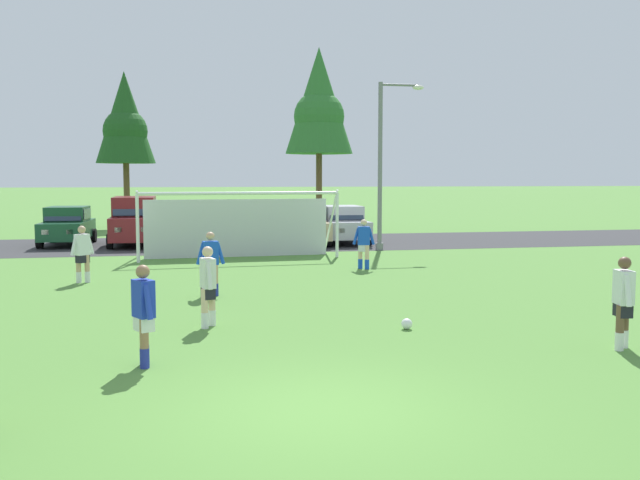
{
  "coord_description": "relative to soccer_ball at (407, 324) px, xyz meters",
  "views": [
    {
      "loc": [
        -1.7,
        -8.65,
        3.02
      ],
      "look_at": [
        1.68,
        8.5,
        1.44
      ],
      "focal_mm": 39.06,
      "sensor_mm": 36.0,
      "label": 1
    }
  ],
  "objects": [
    {
      "name": "parked_car_slot_left",
      "position": [
        -6.45,
        18.8,
        1.0
      ],
      "size": [
        2.14,
        4.6,
        2.16
      ],
      "color": "maroon",
      "rests_on": "ground"
    },
    {
      "name": "player_winger_left",
      "position": [
        -3.67,
        4.76,
        0.71
      ],
      "size": [
        0.75,
        0.3,
        1.64
      ],
      "color": "tan",
      "rests_on": "ground"
    },
    {
      "name": "street_lamp",
      "position": [
        3.84,
        14.71,
        3.47
      ],
      "size": [
        2.0,
        0.32,
        6.89
      ],
      "color": "slate",
      "rests_on": "ground"
    },
    {
      "name": "parking_lot_strip",
      "position": [
        -2.64,
        18.72,
        -0.11
      ],
      "size": [
        52.0,
        8.4,
        0.01
      ],
      "primitive_type": "cube",
      "color": "#333335",
      "rests_on": "ground"
    },
    {
      "name": "player_midfield_center",
      "position": [
        1.5,
        9.08,
        0.71
      ],
      "size": [
        0.73,
        0.34,
        1.64
      ],
      "color": "beige",
      "rests_on": "ground"
    },
    {
      "name": "parked_car_slot_far_left",
      "position": [
        -9.41,
        19.49,
        0.77
      ],
      "size": [
        2.15,
        4.26,
        1.72
      ],
      "color": "#194C2D",
      "rests_on": "ground"
    },
    {
      "name": "player_defender_far",
      "position": [
        -3.87,
        0.99,
        0.71
      ],
      "size": [
        0.32,
        0.75,
        1.64
      ],
      "color": "beige",
      "rests_on": "ground"
    },
    {
      "name": "player_winger_right",
      "position": [
        -7.19,
        7.7,
        0.71
      ],
      "size": [
        0.64,
        0.51,
        1.64
      ],
      "color": "tan",
      "rests_on": "ground"
    },
    {
      "name": "parked_car_slot_center_right",
      "position": [
        2.82,
        18.01,
        0.77
      ],
      "size": [
        2.06,
        4.21,
        1.72
      ],
      "color": "#B2B2BC",
      "rests_on": "ground"
    },
    {
      "name": "player_trailing_back",
      "position": [
        3.21,
        -2.26,
        0.71
      ],
      "size": [
        0.35,
        0.72,
        1.64
      ],
      "color": "brown",
      "rests_on": "ground"
    },
    {
      "name": "parked_car_slot_center_left",
      "position": [
        -3.29,
        18.95,
        0.77
      ],
      "size": [
        2.15,
        4.26,
        1.72
      ],
      "color": "silver",
      "rests_on": "ground"
    },
    {
      "name": "player_striker_near",
      "position": [
        -4.98,
        -1.8,
        0.71
      ],
      "size": [
        0.39,
        0.72,
        1.64
      ],
      "color": "#936B4C",
      "rests_on": "ground"
    },
    {
      "name": "tree_left_edge",
      "position": [
        -7.64,
        30.16,
        6.27
      ],
      "size": [
        3.48,
        3.48,
        9.28
      ],
      "color": "brown",
      "rests_on": "ground"
    },
    {
      "name": "parked_car_slot_center",
      "position": [
        0.95,
        17.69,
        0.77
      ],
      "size": [
        2.05,
        4.2,
        1.72
      ],
      "color": "tan",
      "rests_on": "ground"
    },
    {
      "name": "tree_mid_left",
      "position": [
        3.62,
        27.64,
        7.19
      ],
      "size": [
        3.98,
        3.98,
        10.62
      ],
      "color": "brown",
      "rests_on": "ground"
    },
    {
      "name": "soccer_goal",
      "position": [
        -2.31,
        13.23,
        1.18
      ],
      "size": [
        7.5,
        2.29,
        2.57
      ],
      "color": "white",
      "rests_on": "ground"
    },
    {
      "name": "soccer_ball",
      "position": [
        0.0,
        0.0,
        0.0
      ],
      "size": [
        0.22,
        0.22,
        0.22
      ],
      "color": "white",
      "rests_on": "ground"
    },
    {
      "name": "ground_plane",
      "position": [
        -2.64,
        10.6,
        -0.11
      ],
      "size": [
        400.0,
        400.0,
        0.0
      ],
      "primitive_type": "plane",
      "color": "#518438"
    }
  ]
}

